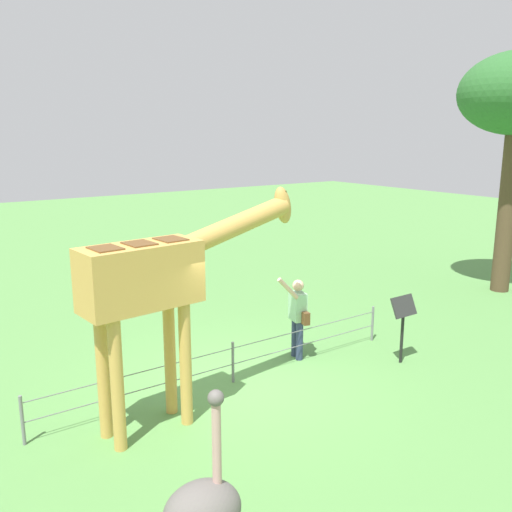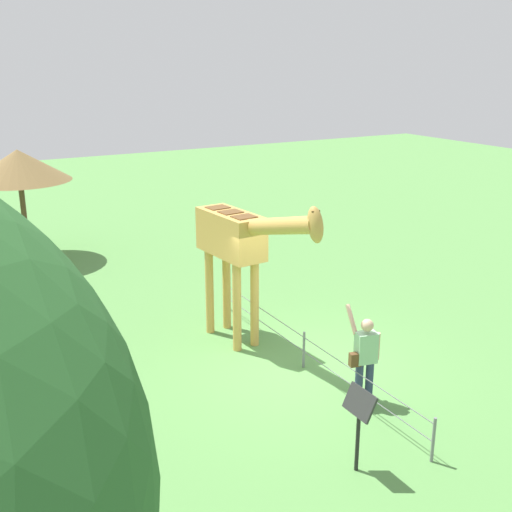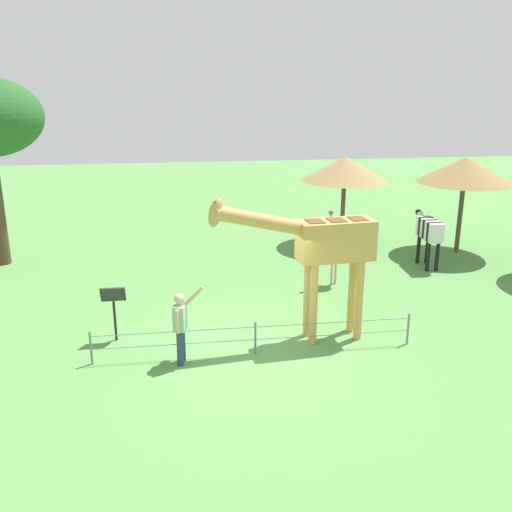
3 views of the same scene
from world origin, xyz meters
name	(u,v)px [view 2 (image 2 of 3)]	position (x,y,z in m)	size (l,w,h in m)	color
ground_plane	(300,368)	(0.00, 0.00, 0.00)	(60.00, 60.00, 0.00)	#568E47
giraffe	(239,243)	(-1.59, -0.50, 2.24)	(3.78, 0.85, 3.47)	gold
visitor	(365,355)	(1.60, 0.27, 0.90)	(0.69, 0.59, 1.71)	navy
ostrich	(58,302)	(-2.85, -3.94, 1.18)	(0.70, 0.56, 2.25)	#CC9E93
shade_hut_far	(18,166)	(-10.00, -3.32, 2.85)	(2.98, 2.98, 3.32)	brown
info_sign	(359,414)	(3.10, -1.04, 0.95)	(0.56, 0.21, 1.32)	black
wire_fence	(304,348)	(0.00, 0.08, 0.40)	(7.05, 0.05, 0.75)	slate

